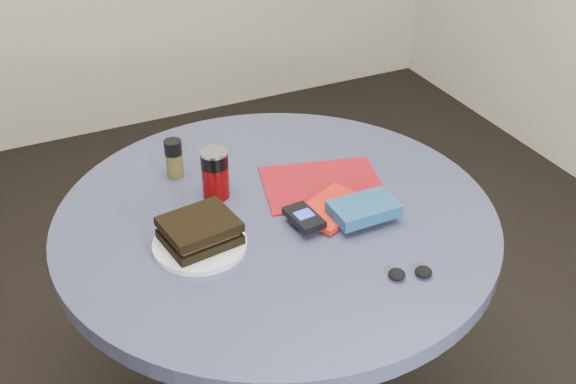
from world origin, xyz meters
name	(u,v)px	position (x,y,z in m)	size (l,w,h in m)	color
table	(277,270)	(0.00, 0.00, 0.59)	(1.00, 1.00, 0.75)	black
plate	(200,244)	(-0.20, -0.04, 0.76)	(0.20, 0.20, 0.01)	white
sandwich	(200,230)	(-0.19, -0.04, 0.79)	(0.16, 0.14, 0.05)	black
soda_can	(215,174)	(-0.10, 0.13, 0.81)	(0.08, 0.08, 0.12)	#610404
pepper_grinder	(174,158)	(-0.15, 0.25, 0.80)	(0.05, 0.05, 0.10)	#49431F
magazine	(323,185)	(0.15, 0.06, 0.75)	(0.28, 0.21, 0.01)	maroon
red_book	(333,208)	(0.12, -0.05, 0.76)	(0.16, 0.11, 0.01)	#B71B0E
novel	(364,209)	(0.16, -0.11, 0.78)	(0.14, 0.09, 0.03)	navy
mp3_player	(304,217)	(0.03, -0.07, 0.78)	(0.06, 0.10, 0.02)	black
headphones	(410,273)	(0.15, -0.32, 0.76)	(0.10, 0.06, 0.02)	black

